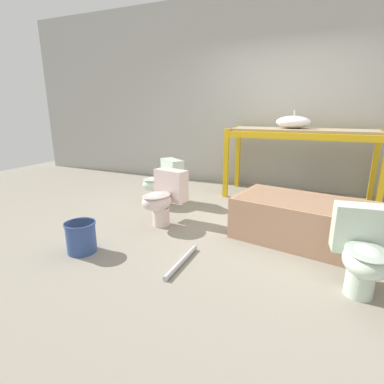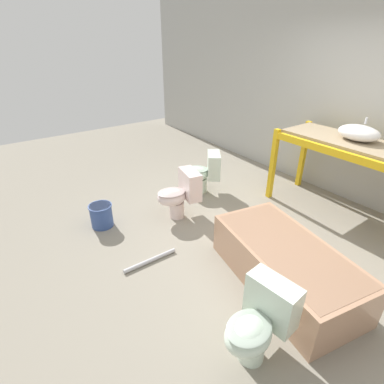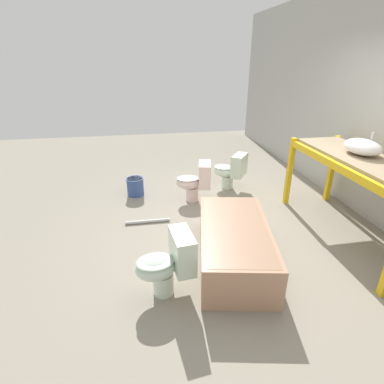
{
  "view_description": "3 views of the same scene",
  "coord_description": "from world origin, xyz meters",
  "px_view_note": "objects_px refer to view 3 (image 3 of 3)",
  "views": [
    {
      "loc": [
        0.53,
        -3.57,
        1.36
      ],
      "look_at": [
        -0.69,
        -0.7,
        0.49
      ],
      "focal_mm": 28.0,
      "sensor_mm": 36.0,
      "label": 1
    },
    {
      "loc": [
        1.84,
        -2.49,
        2.23
      ],
      "look_at": [
        -0.69,
        -0.67,
        0.59
      ],
      "focal_mm": 28.0,
      "sensor_mm": 36.0,
      "label": 2
    },
    {
      "loc": [
        3.25,
        -1.39,
        2.15
      ],
      "look_at": [
        -0.41,
        -0.74,
        0.48
      ],
      "focal_mm": 28.0,
      "sensor_mm": 36.0,
      "label": 3
    }
  ],
  "objects_px": {
    "toilet_far": "(231,170)",
    "toilet_extra": "(196,181)",
    "bathtub_main": "(234,241)",
    "toilet_near": "(168,263)",
    "bucket_white": "(135,186)",
    "sink_basin": "(362,147)"
  },
  "relations": [
    {
      "from": "toilet_far",
      "to": "toilet_extra",
      "type": "xyz_separation_m",
      "value": [
        0.38,
        -0.7,
        0.0
      ]
    },
    {
      "from": "bathtub_main",
      "to": "toilet_near",
      "type": "distance_m",
      "value": 0.88
    },
    {
      "from": "bucket_white",
      "to": "toilet_extra",
      "type": "bearing_deg",
      "value": 67.84
    },
    {
      "from": "toilet_near",
      "to": "bucket_white",
      "type": "distance_m",
      "value": 2.45
    },
    {
      "from": "sink_basin",
      "to": "toilet_far",
      "type": "xyz_separation_m",
      "value": [
        -1.62,
        -1.13,
        -0.81
      ]
    },
    {
      "from": "bathtub_main",
      "to": "toilet_far",
      "type": "xyz_separation_m",
      "value": [
        -2.03,
        0.57,
        0.09
      ]
    },
    {
      "from": "sink_basin",
      "to": "toilet_near",
      "type": "relative_size",
      "value": 0.78
    },
    {
      "from": "bathtub_main",
      "to": "bucket_white",
      "type": "xyz_separation_m",
      "value": [
        -2.05,
        -1.1,
        -0.1
      ]
    },
    {
      "from": "toilet_far",
      "to": "bucket_white",
      "type": "bearing_deg",
      "value": -54.23
    },
    {
      "from": "toilet_near",
      "to": "bucket_white",
      "type": "bearing_deg",
      "value": -178.89
    },
    {
      "from": "bucket_white",
      "to": "toilet_far",
      "type": "bearing_deg",
      "value": 89.56
    },
    {
      "from": "sink_basin",
      "to": "toilet_near",
      "type": "distance_m",
      "value": 2.72
    },
    {
      "from": "sink_basin",
      "to": "bathtub_main",
      "type": "relative_size",
      "value": 0.3
    },
    {
      "from": "toilet_far",
      "to": "toilet_near",
      "type": "bearing_deg",
      "value": 6.89
    },
    {
      "from": "bathtub_main",
      "to": "toilet_near",
      "type": "height_order",
      "value": "toilet_near"
    },
    {
      "from": "sink_basin",
      "to": "toilet_extra",
      "type": "relative_size",
      "value": 0.78
    },
    {
      "from": "sink_basin",
      "to": "toilet_far",
      "type": "distance_m",
      "value": 2.14
    },
    {
      "from": "toilet_near",
      "to": "toilet_far",
      "type": "height_order",
      "value": "same"
    },
    {
      "from": "sink_basin",
      "to": "toilet_extra",
      "type": "xyz_separation_m",
      "value": [
        -1.24,
        -1.83,
        -0.81
      ]
    },
    {
      "from": "toilet_far",
      "to": "bucket_white",
      "type": "relative_size",
      "value": 2.14
    },
    {
      "from": "toilet_far",
      "to": "bucket_white",
      "type": "xyz_separation_m",
      "value": [
        -0.01,
        -1.67,
        -0.19
      ]
    },
    {
      "from": "sink_basin",
      "to": "toilet_near",
      "type": "xyz_separation_m",
      "value": [
        0.78,
        -2.48,
        -0.81
      ]
    }
  ]
}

